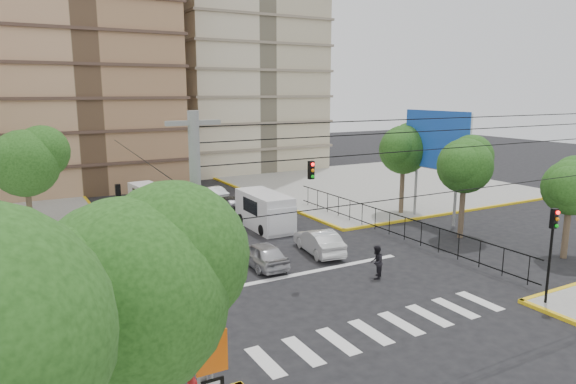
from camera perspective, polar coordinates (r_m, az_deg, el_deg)
ground at (r=26.79m, az=2.47°, el=-9.91°), size 160.00×160.00×0.00m
sidewalk_ne at (r=53.79m, az=9.48°, el=0.77°), size 26.00×26.00×0.15m
crosswalk_stripes at (r=22.33m, az=10.83°, el=-14.57°), size 12.00×2.40×0.01m
stop_line at (r=27.75m, az=1.16°, el=-9.13°), size 13.00×0.40×0.01m
park_fence at (r=35.32m, az=11.15°, el=-4.88°), size 0.10×22.50×1.66m
billboard at (r=38.97m, az=16.22°, el=5.37°), size 0.36×6.20×8.10m
tree_sw_near at (r=12.30m, az=-16.88°, el=-10.07°), size 5.63×4.60×7.57m
tree_park_a at (r=35.38m, az=19.13°, el=3.04°), size 4.41×3.60×6.83m
tree_park_b at (r=33.51m, az=28.99°, el=0.71°), size 3.92×3.20×5.98m
tree_park_c at (r=40.96m, az=12.81°, el=4.86°), size 4.65×3.80×7.25m
tree_tudor at (r=37.56m, az=-27.06°, el=3.19°), size 5.39×4.40×7.43m
traffic_light_se at (r=25.75m, az=27.25°, el=-4.76°), size 0.28×0.22×4.40m
traffic_light_nw at (r=30.26m, az=-18.26°, el=-1.84°), size 0.28×0.22×4.40m
traffic_light_hanging at (r=23.59m, az=5.18°, el=2.04°), size 18.00×9.12×0.92m
utility_pole_sw at (r=13.83m, az=-9.88°, el=-9.57°), size 1.40×0.28×9.00m
district_sign at (r=14.66m, az=-8.46°, el=-18.25°), size 0.90×0.12×3.20m
van_right_lane at (r=36.33m, az=-2.44°, el=-2.22°), size 2.34×5.65×2.53m
van_left_lane at (r=42.91m, az=-15.09°, el=-0.78°), size 2.38×4.94×2.14m
car_silver_front_left at (r=28.75m, az=-2.92°, el=-6.92°), size 1.69×4.18×1.42m
car_white_front_right at (r=31.03m, az=3.45°, el=-5.51°), size 2.19×4.66×1.48m
car_grey_mid_left at (r=32.96m, az=-10.65°, el=-4.79°), size 2.80×5.10×1.35m
car_silver_rear_left at (r=38.54m, az=-13.19°, el=-2.64°), size 2.14×4.48×1.26m
car_darkgrey_mid_right at (r=41.33m, az=-6.57°, el=-1.34°), size 2.22×4.50×1.47m
car_white_rear_right at (r=46.10m, az=-8.54°, el=-0.18°), size 2.02×4.22×1.34m
pedestrian_crosswalk at (r=27.31m, az=9.79°, el=-7.68°), size 1.09×1.06×1.76m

